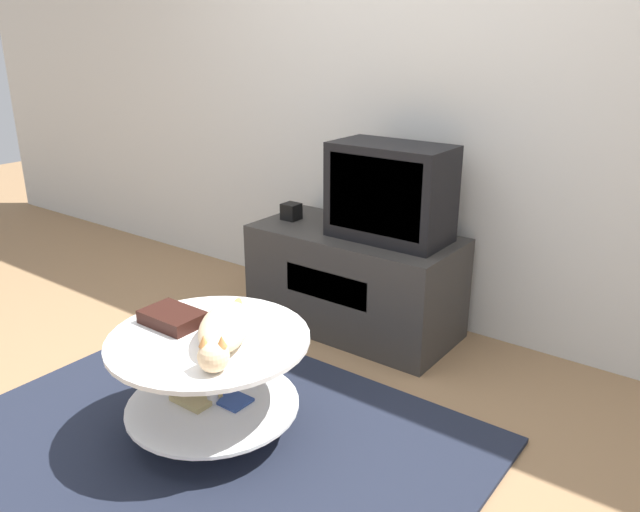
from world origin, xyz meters
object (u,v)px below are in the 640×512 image
at_px(dvd_box, 173,318).
at_px(cat, 224,330).
at_px(speaker, 291,211).
at_px(tv, 390,192).

relative_size(dvd_box, cat, 0.47).
bearing_deg(speaker, tv, 3.14).
height_order(tv, dvd_box, tv).
height_order(speaker, cat, speaker).
xyz_separation_m(speaker, cat, (0.61, -1.13, -0.08)).
bearing_deg(dvd_box, tv, 77.01).
height_order(dvd_box, cat, cat).
bearing_deg(tv, speaker, -176.86).
distance_m(dvd_box, cat, 0.28).
distance_m(tv, cat, 1.20).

